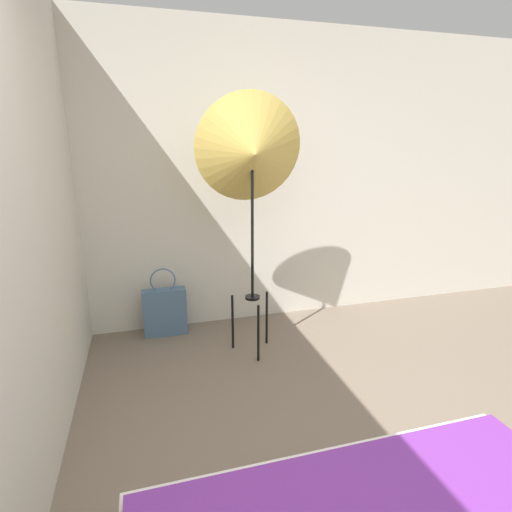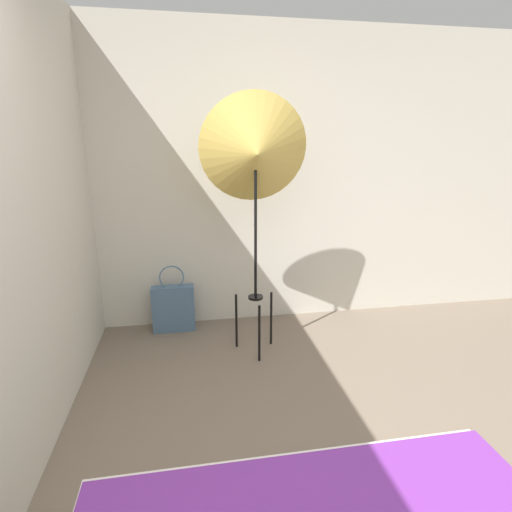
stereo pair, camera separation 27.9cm
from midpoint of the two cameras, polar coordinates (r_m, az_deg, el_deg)
wall_back at (r=3.57m, az=-0.86°, el=10.61°), size 8.00×0.05×2.60m
wall_side_left at (r=2.06m, az=-29.05°, el=4.82°), size 0.05×8.00×2.60m
photo_umbrella at (r=2.92m, az=2.76°, el=14.52°), size 0.80×0.36×1.98m
tote_bag at (r=3.61m, az=-9.55°, el=-7.32°), size 0.37×0.11×0.61m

